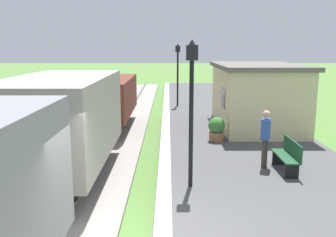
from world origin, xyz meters
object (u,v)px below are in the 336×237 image
object	(u,v)px
station_hut	(255,95)
person_waiting	(265,136)
freight_train	(56,132)
lamp_post_near	(191,87)
potted_planter	(216,129)
lamp_post_far	(177,63)
bench_near_hut	(287,155)

from	to	relation	value
station_hut	person_waiting	xyz separation A→B (m)	(-1.04, -5.70, -0.47)
freight_train	lamp_post_near	world-z (taller)	lamp_post_near
potted_planter	lamp_post_far	world-z (taller)	lamp_post_far
station_hut	bench_near_hut	size ratio (longest dim) A/B	3.87
person_waiting	lamp_post_far	size ratio (longest dim) A/B	0.46
station_hut	lamp_post_far	world-z (taller)	lamp_post_far
station_hut	lamp_post_near	distance (m)	8.03
lamp_post_near	potted_planter	bearing A→B (deg)	74.66
station_hut	bench_near_hut	distance (m)	6.16
station_hut	lamp_post_near	bearing A→B (deg)	-114.73
bench_near_hut	lamp_post_near	world-z (taller)	lamp_post_near
freight_train	station_hut	xyz separation A→B (m)	(6.80, 6.85, 0.05)
lamp_post_near	lamp_post_far	distance (m)	13.02
freight_train	bench_near_hut	distance (m)	6.44
person_waiting	lamp_post_far	world-z (taller)	lamp_post_far
person_waiting	lamp_post_far	bearing A→B (deg)	-56.68
station_hut	lamp_post_near	size ratio (longest dim) A/B	1.57
person_waiting	lamp_post_far	xyz separation A→B (m)	(-2.28, 11.50, 1.62)
station_hut	person_waiting	world-z (taller)	station_hut
freight_train	potted_planter	distance (m)	6.42
lamp_post_near	lamp_post_far	world-z (taller)	same
station_hut	person_waiting	size ratio (longest dim) A/B	3.39
lamp_post_near	lamp_post_far	xyz separation A→B (m)	(0.00, 13.02, 0.00)
freight_train	lamp_post_near	bearing A→B (deg)	-6.03
person_waiting	lamp_post_near	world-z (taller)	lamp_post_near
lamp_post_near	lamp_post_far	bearing A→B (deg)	90.00
freight_train	station_hut	size ratio (longest dim) A/B	3.34
potted_planter	lamp_post_far	size ratio (longest dim) A/B	0.25
station_hut	lamp_post_far	bearing A→B (deg)	119.83
station_hut	potted_planter	xyz separation A→B (m)	(-2.06, -2.61, -0.93)
person_waiting	potted_planter	size ratio (longest dim) A/B	1.87
bench_near_hut	person_waiting	distance (m)	0.82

